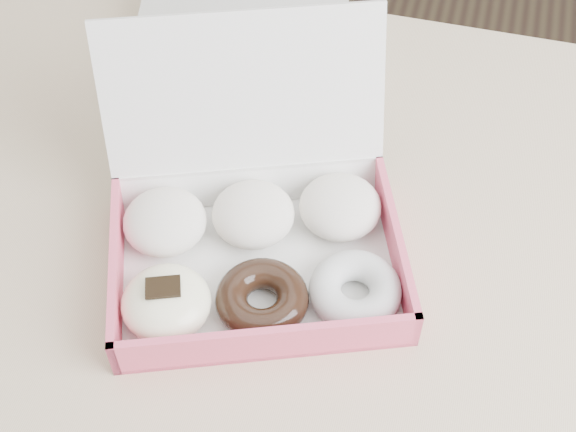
# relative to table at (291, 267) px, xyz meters

# --- Properties ---
(table) EXTENTS (1.20, 0.80, 0.75)m
(table) POSITION_rel_table_xyz_m (0.00, 0.00, 0.00)
(table) COLOR tan
(table) RESTS_ON ground
(donut_box) EXTENTS (0.37, 0.36, 0.21)m
(donut_box) POSITION_rel_table_xyz_m (-0.03, -0.05, 0.11)
(donut_box) COLOR white
(donut_box) RESTS_ON table
(newspapers) EXTENTS (0.32, 0.28, 0.04)m
(newspapers) POSITION_rel_table_xyz_m (-0.13, 0.26, 0.10)
(newspapers) COLOR beige
(newspapers) RESTS_ON table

